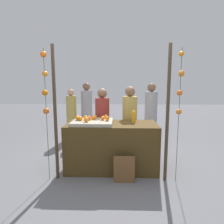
% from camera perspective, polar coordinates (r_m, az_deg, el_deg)
% --- Properties ---
extents(ground_plane, '(24.00, 24.00, 0.00)m').
position_cam_1_polar(ground_plane, '(4.02, -0.08, -16.18)').
color(ground_plane, slate).
extents(stall_counter, '(1.73, 0.79, 0.91)m').
position_cam_1_polar(stall_counter, '(3.85, -0.08, -10.01)').
color(stall_counter, '#4C3819').
rests_on(stall_counter, ground_plane).
extents(orange_tray, '(0.76, 0.65, 0.06)m').
position_cam_1_polar(orange_tray, '(3.72, -5.76, -2.97)').
color(orange_tray, '#B2AD99').
rests_on(orange_tray, stall_counter).
extents(orange_0, '(0.09, 0.09, 0.09)m').
position_cam_1_polar(orange_0, '(3.79, -7.79, -1.68)').
color(orange_0, orange).
rests_on(orange_0, orange_tray).
extents(orange_1, '(0.08, 0.08, 0.08)m').
position_cam_1_polar(orange_1, '(3.74, -9.28, -1.91)').
color(orange_1, orange).
rests_on(orange_1, orange_tray).
extents(orange_2, '(0.09, 0.09, 0.09)m').
position_cam_1_polar(orange_2, '(3.78, -10.13, -1.74)').
color(orange_2, orange).
rests_on(orange_2, orange_tray).
extents(orange_3, '(0.08, 0.08, 0.08)m').
position_cam_1_polar(orange_3, '(3.81, -5.51, -1.65)').
color(orange_3, orange).
rests_on(orange_3, orange_tray).
extents(orange_4, '(0.09, 0.09, 0.09)m').
position_cam_1_polar(orange_4, '(3.74, -6.86, -1.80)').
color(orange_4, orange).
rests_on(orange_4, orange_tray).
extents(orange_5, '(0.07, 0.07, 0.07)m').
position_cam_1_polar(orange_5, '(3.93, -9.98, -1.47)').
color(orange_5, orange).
rests_on(orange_5, orange_tray).
extents(orange_6, '(0.08, 0.08, 0.08)m').
position_cam_1_polar(orange_6, '(3.73, -2.72, -1.80)').
color(orange_6, orange).
rests_on(orange_6, orange_tray).
extents(orange_7, '(0.07, 0.07, 0.07)m').
position_cam_1_polar(orange_7, '(3.93, -1.84, -1.34)').
color(orange_7, orange).
rests_on(orange_7, orange_tray).
extents(orange_8, '(0.07, 0.07, 0.07)m').
position_cam_1_polar(orange_8, '(3.88, -4.99, -1.48)').
color(orange_8, orange).
rests_on(orange_8, orange_tray).
extents(orange_9, '(0.08, 0.08, 0.08)m').
position_cam_1_polar(orange_9, '(3.66, -1.38, -1.98)').
color(orange_9, orange).
rests_on(orange_9, orange_tray).
extents(orange_10, '(0.09, 0.09, 0.09)m').
position_cam_1_polar(orange_10, '(3.58, -7.58, -2.22)').
color(orange_10, orange).
rests_on(orange_10, orange_tray).
extents(juice_bottle, '(0.08, 0.08, 0.24)m').
position_cam_1_polar(juice_bottle, '(3.82, 6.38, -1.42)').
color(juice_bottle, orange).
rests_on(juice_bottle, stall_counter).
extents(chalkboard_sign, '(0.36, 0.03, 0.48)m').
position_cam_1_polar(chalkboard_sign, '(3.41, 3.58, -16.57)').
color(chalkboard_sign, brown).
rests_on(chalkboard_sign, ground_plane).
extents(vendor_left, '(0.31, 0.31, 1.56)m').
position_cam_1_polar(vendor_left, '(4.37, -2.84, -4.07)').
color(vendor_left, maroon).
rests_on(vendor_left, ground_plane).
extents(vendor_right, '(0.32, 0.32, 1.61)m').
position_cam_1_polar(vendor_right, '(4.35, 5.22, -3.90)').
color(vendor_right, tan).
rests_on(vendor_right, ground_plane).
extents(crowd_person_0, '(0.34, 0.34, 1.69)m').
position_cam_1_polar(crowd_person_0, '(5.99, -7.41, -0.16)').
color(crowd_person_0, '#99999E').
rests_on(crowd_person_0, ground_plane).
extents(crowd_person_1, '(0.30, 0.30, 1.51)m').
position_cam_1_polar(crowd_person_1, '(6.01, -11.81, -1.07)').
color(crowd_person_1, tan).
rests_on(crowd_person_1, ground_plane).
extents(crowd_person_2, '(0.34, 0.34, 1.68)m').
position_cam_1_polar(crowd_person_2, '(5.43, 11.33, -1.20)').
color(crowd_person_2, '#99999E').
rests_on(crowd_person_2, ground_plane).
extents(canopy_post_left, '(0.06, 0.06, 2.30)m').
position_cam_1_polar(canopy_post_left, '(3.43, -16.37, -0.63)').
color(canopy_post_left, '#473828').
rests_on(canopy_post_left, ground_plane).
extents(canopy_post_right, '(0.06, 0.06, 2.30)m').
position_cam_1_polar(canopy_post_right, '(3.36, 16.02, -0.81)').
color(canopy_post_right, '#473828').
rests_on(canopy_post_right, ground_plane).
extents(garland_strand_left, '(0.11, 0.11, 2.23)m').
position_cam_1_polar(garland_strand_left, '(3.40, -19.15, 7.58)').
color(garland_strand_left, '#2D4C23').
rests_on(garland_strand_left, ground_plane).
extents(garland_strand_right, '(0.10, 0.11, 2.23)m').
position_cam_1_polar(garland_strand_right, '(3.32, 19.43, 7.18)').
color(garland_strand_right, '#2D4C23').
rests_on(garland_strand_right, ground_plane).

